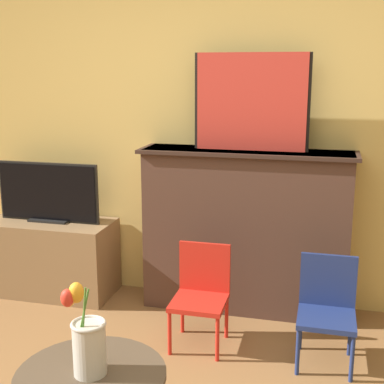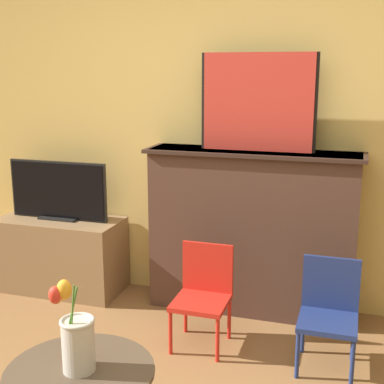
% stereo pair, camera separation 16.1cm
% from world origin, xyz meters
% --- Properties ---
extents(wall_back, '(8.00, 0.06, 2.70)m').
position_xyz_m(wall_back, '(0.00, 2.13, 1.35)').
color(wall_back, '#E0BC66').
rests_on(wall_back, ground).
extents(fireplace_mantel, '(1.48, 0.36, 1.15)m').
position_xyz_m(fireplace_mantel, '(0.21, 1.94, 0.59)').
color(fireplace_mantel, '#4C3328').
rests_on(fireplace_mantel, ground).
extents(painting, '(0.77, 0.03, 0.64)m').
position_xyz_m(painting, '(0.23, 1.94, 1.47)').
color(painting, black).
rests_on(painting, fireplace_mantel).
extents(tv_stand, '(0.95, 0.45, 0.57)m').
position_xyz_m(tv_stand, '(-1.26, 1.86, 0.28)').
color(tv_stand, olive).
rests_on(tv_stand, ground).
extents(tv_monitor, '(0.80, 0.12, 0.45)m').
position_xyz_m(tv_monitor, '(-1.26, 1.86, 0.78)').
color(tv_monitor, black).
rests_on(tv_monitor, tv_stand).
extents(chair_red, '(0.33, 0.33, 0.63)m').
position_xyz_m(chair_red, '(0.03, 1.38, 0.35)').
color(chair_red, red).
rests_on(chair_red, ground).
extents(chair_blue, '(0.33, 0.33, 0.63)m').
position_xyz_m(chair_blue, '(0.79, 1.35, 0.35)').
color(chair_blue, navy).
rests_on(chair_blue, ground).
extents(vase_tulips, '(0.14, 0.18, 0.42)m').
position_xyz_m(vase_tulips, '(-0.16, 0.15, 0.63)').
color(vase_tulips, beige).
rests_on(vase_tulips, side_table).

